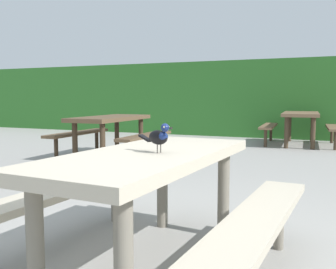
{
  "coord_description": "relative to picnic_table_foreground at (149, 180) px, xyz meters",
  "views": [
    {
      "loc": [
        0.82,
        -1.96,
        1.08
      ],
      "look_at": [
        -0.17,
        0.31,
        0.84
      ],
      "focal_mm": 41.05,
      "sensor_mm": 36.0,
      "label": 1
    }
  ],
  "objects": [
    {
      "name": "hedge_wall",
      "position": [
        0.25,
        8.78,
        0.48
      ],
      "size": [
        28.0,
        1.32,
        2.08
      ],
      "primitive_type": "cube",
      "color": "#2D6B28",
      "rests_on": "ground"
    },
    {
      "name": "picnic_table_foreground",
      "position": [
        0.0,
        0.0,
        0.0
      ],
      "size": [
        1.76,
        1.84,
        0.74
      ],
      "color": "#B2A893",
      "rests_on": "ground"
    },
    {
      "name": "bird_grackle",
      "position": [
        0.09,
        -0.03,
        0.29
      ],
      "size": [
        0.27,
        0.14,
        0.18
      ],
      "color": "black",
      "rests_on": "picnic_table_foreground"
    },
    {
      "name": "picnic_table_mid_left",
      "position": [
        0.34,
        7.0,
        0.0
      ],
      "size": [
        1.79,
        1.85,
        0.74
      ],
      "color": "brown",
      "rests_on": "ground"
    },
    {
      "name": "picnic_table_mid_right",
      "position": [
        -2.64,
        3.74,
        0.0
      ],
      "size": [
        1.73,
        1.82,
        0.74
      ],
      "color": "brown",
      "rests_on": "ground"
    }
  ]
}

